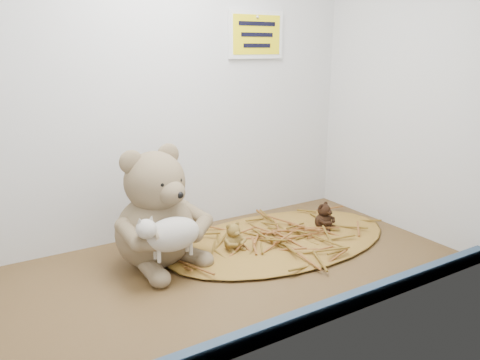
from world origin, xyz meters
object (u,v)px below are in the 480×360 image
toy_lamb (173,234)px  mini_teddy_brown (323,215)px  mini_teddy_tan (233,235)px  main_teddy (154,207)px

toy_lamb → mini_teddy_brown: size_ratio=2.17×
toy_lamb → mini_teddy_brown: toy_lamb is taller
mini_teddy_brown → mini_teddy_tan: bearing=157.0°
toy_lamb → mini_teddy_brown: bearing=5.9°
main_teddy → mini_teddy_tan: size_ratio=4.02×
mini_teddy_tan → main_teddy: bearing=161.9°
main_teddy → mini_teddy_tan: bearing=-28.7°
toy_lamb → main_teddy: bearing=90.0°
mini_teddy_brown → toy_lamb: bearing=164.5°
main_teddy → mini_teddy_tan: main_teddy is taller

